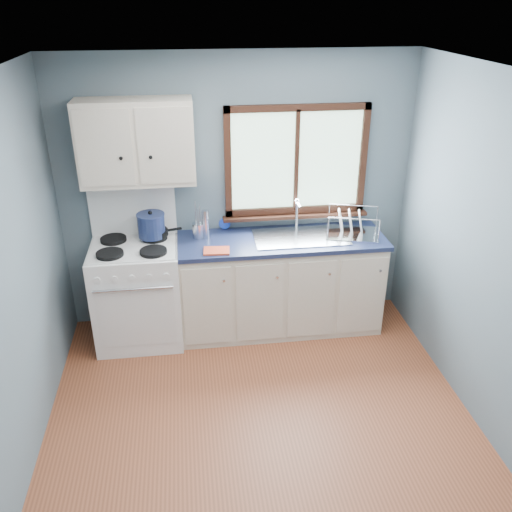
{
  "coord_description": "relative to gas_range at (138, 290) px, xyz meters",
  "views": [
    {
      "loc": [
        -0.46,
        -2.89,
        2.92
      ],
      "look_at": [
        0.05,
        0.9,
        1.05
      ],
      "focal_mm": 38.0,
      "sensor_mm": 36.0,
      "label": 1
    }
  ],
  "objects": [
    {
      "name": "floor",
      "position": [
        0.95,
        -1.47,
        -0.5
      ],
      "size": [
        3.2,
        3.6,
        0.02
      ],
      "primitive_type": "cube",
      "color": "brown",
      "rests_on": "ground"
    },
    {
      "name": "ceiling",
      "position": [
        0.95,
        -1.47,
        2.02
      ],
      "size": [
        3.2,
        3.6,
        0.02
      ],
      "primitive_type": "cube",
      "color": "white",
      "rests_on": "wall_back"
    },
    {
      "name": "wall_back",
      "position": [
        0.95,
        0.34,
        0.76
      ],
      "size": [
        3.2,
        0.02,
        2.5
      ],
      "primitive_type": "cube",
      "color": "slate",
      "rests_on": "ground"
    },
    {
      "name": "wall_right",
      "position": [
        2.56,
        -1.47,
        0.76
      ],
      "size": [
        0.02,
        3.6,
        2.5
      ],
      "primitive_type": "cube",
      "color": "slate",
      "rests_on": "ground"
    },
    {
      "name": "gas_range",
      "position": [
        0.0,
        0.0,
        0.0
      ],
      "size": [
        0.76,
        0.69,
        1.36
      ],
      "color": "white",
      "rests_on": "floor"
    },
    {
      "name": "base_cabinets",
      "position": [
        1.31,
        0.02,
        -0.08
      ],
      "size": [
        1.85,
        0.6,
        0.88
      ],
      "color": "beige",
      "rests_on": "floor"
    },
    {
      "name": "countertop",
      "position": [
        1.31,
        0.02,
        0.41
      ],
      "size": [
        1.89,
        0.64,
        0.04
      ],
      "primitive_type": "cube",
      "color": "#161E3B",
      "rests_on": "base_cabinets"
    },
    {
      "name": "sink",
      "position": [
        1.49,
        0.02,
        0.37
      ],
      "size": [
        0.84,
        0.46,
        0.44
      ],
      "color": "silver",
      "rests_on": "countertop"
    },
    {
      "name": "window",
      "position": [
        1.48,
        0.3,
        0.98
      ],
      "size": [
        1.36,
        0.1,
        1.03
      ],
      "color": "#9EC6A8",
      "rests_on": "wall_back"
    },
    {
      "name": "upper_cabinets",
      "position": [
        0.1,
        0.15,
        1.31
      ],
      "size": [
        0.95,
        0.35,
        0.7
      ],
      "color": "beige",
      "rests_on": "wall_back"
    },
    {
      "name": "skillet",
      "position": [
        0.18,
        0.15,
        0.49
      ],
      "size": [
        0.41,
        0.31,
        0.05
      ],
      "rotation": [
        0.0,
        0.0,
        0.26
      ],
      "color": "black",
      "rests_on": "gas_range"
    },
    {
      "name": "stockpot",
      "position": [
        0.16,
        0.13,
        0.58
      ],
      "size": [
        0.26,
        0.26,
        0.24
      ],
      "rotation": [
        0.0,
        0.0,
        -0.05
      ],
      "color": "#1B264F",
      "rests_on": "gas_range"
    },
    {
      "name": "utensil_crock",
      "position": [
        0.57,
        0.14,
        0.5
      ],
      "size": [
        0.11,
        0.11,
        0.35
      ],
      "rotation": [
        0.0,
        0.0,
        -0.0
      ],
      "color": "silver",
      "rests_on": "countertop"
    },
    {
      "name": "thermos",
      "position": [
        0.64,
        0.12,
        0.56
      ],
      "size": [
        0.08,
        0.08,
        0.27
      ],
      "primitive_type": "cylinder",
      "rotation": [
        0.0,
        0.0,
        -0.34
      ],
      "color": "silver",
      "rests_on": "countertop"
    },
    {
      "name": "soap_bottle",
      "position": [
        0.82,
        0.28,
        0.56
      ],
      "size": [
        0.12,
        0.12,
        0.27
      ],
      "primitive_type": "imported",
      "rotation": [
        0.0,
        0.0,
        -0.15
      ],
      "color": "blue",
      "rests_on": "countertop"
    },
    {
      "name": "dish_towel",
      "position": [
        0.71,
        -0.18,
        0.43
      ],
      "size": [
        0.23,
        0.18,
        0.02
      ],
      "primitive_type": "cube",
      "rotation": [
        0.0,
        0.0,
        -0.09
      ],
      "color": "#D14929",
      "rests_on": "countertop"
    },
    {
      "name": "dish_rack",
      "position": [
        1.96,
        0.02,
        0.49
      ],
      "size": [
        0.55,
        0.47,
        0.24
      ],
      "rotation": [
        0.0,
        0.0,
        -0.28
      ],
      "color": "silver",
      "rests_on": "countertop"
    }
  ]
}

